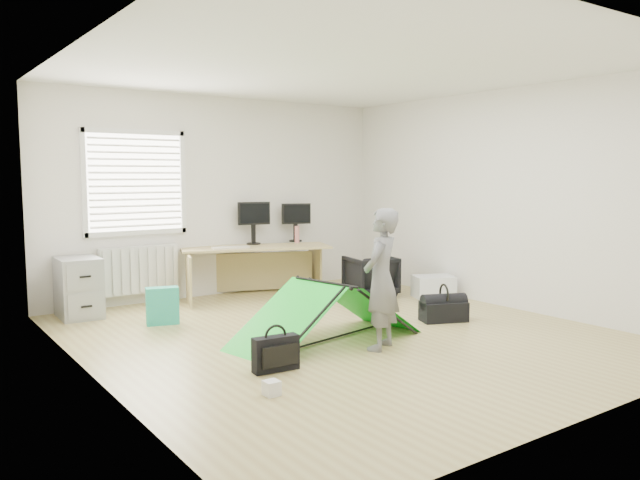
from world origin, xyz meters
TOP-DOWN VIEW (x-y plane):
  - ground at (0.00, 0.00)m, footprint 5.50×5.50m
  - back_wall at (0.00, 2.75)m, footprint 5.00×0.02m
  - window at (-1.20, 2.71)m, footprint 1.20×0.06m
  - radiator at (-1.20, 2.67)m, footprint 1.00×0.12m
  - desk at (0.30, 2.33)m, footprint 2.09×1.25m
  - filing_cabinet at (-2.01, 2.40)m, footprint 0.47×0.61m
  - monitor_left at (0.40, 2.57)m, footprint 0.46×0.20m
  - monitor_right at (1.08, 2.54)m, footprint 0.43×0.23m
  - keyboard at (-0.08, 2.32)m, footprint 0.51×0.28m
  - thermos at (1.00, 2.38)m, footprint 0.09×0.09m
  - office_chair at (1.55, 1.40)m, footprint 0.70×0.72m
  - person at (-0.03, -0.64)m, footprint 0.58×0.52m
  - kite at (-0.30, -0.12)m, footprint 2.03×1.19m
  - storage_crate at (2.19, 0.84)m, footprint 0.63×0.55m
  - tote_bag at (-1.36, 1.50)m, footprint 0.38×0.24m
  - laptop_bag at (-1.19, -0.64)m, footprint 0.41×0.16m
  - white_box at (-1.53, -1.12)m, footprint 0.11×0.11m
  - duffel_bag at (1.29, -0.20)m, footprint 0.57×0.43m

SIDE VIEW (x-z plane):
  - ground at x=0.00m, z-range 0.00..0.00m
  - white_box at x=-1.53m, z-range 0.00..0.11m
  - duffel_bag at x=1.29m, z-range 0.00..0.22m
  - storage_crate at x=2.19m, z-range 0.00..0.29m
  - laptop_bag at x=-1.19m, z-range 0.00..0.30m
  - tote_bag at x=-1.36m, z-range 0.00..0.41m
  - office_chair at x=1.55m, z-range 0.00..0.56m
  - kite at x=-0.30m, z-range 0.00..0.59m
  - desk at x=0.30m, z-range 0.00..0.68m
  - filing_cabinet at x=-2.01m, z-range 0.00..0.70m
  - radiator at x=-1.20m, z-range 0.15..0.75m
  - person at x=-0.03m, z-range 0.00..1.34m
  - keyboard at x=-0.08m, z-range 0.68..0.70m
  - thermos at x=1.00m, z-range 0.68..0.92m
  - monitor_right at x=1.08m, z-range 0.68..1.09m
  - monitor_left at x=0.40m, z-range 0.68..1.11m
  - back_wall at x=0.00m, z-range 0.00..2.70m
  - window at x=-1.20m, z-range 0.95..2.15m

